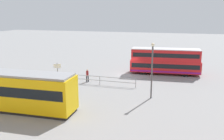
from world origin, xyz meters
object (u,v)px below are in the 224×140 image
object	(u,v)px
pedestrian_near_railing	(87,75)
info_sign	(57,69)
tram_yellow	(6,90)
double_decker_bus	(165,61)
street_lamp	(152,66)

from	to	relation	value
pedestrian_near_railing	info_sign	size ratio (longest dim) A/B	0.67
tram_yellow	info_sign	distance (m)	9.51
double_decker_bus	info_sign	bearing A→B (deg)	32.84
pedestrian_near_railing	double_decker_bus	bearing A→B (deg)	-141.84
pedestrian_near_railing	street_lamp	distance (m)	9.96
tram_yellow	street_lamp	xyz separation A→B (m)	(-12.64, -6.68, 1.64)
tram_yellow	info_sign	world-z (taller)	tram_yellow
info_sign	double_decker_bus	bearing A→B (deg)	-147.16
double_decker_bus	pedestrian_near_railing	size ratio (longest dim) A/B	6.07
pedestrian_near_railing	tram_yellow	bearing A→B (deg)	70.13
info_sign	street_lamp	xyz separation A→B (m)	(-12.51, 2.84, 1.78)
tram_yellow	info_sign	xyz separation A→B (m)	(-0.13, -9.51, -0.14)
tram_yellow	street_lamp	world-z (taller)	street_lamp
double_decker_bus	pedestrian_near_railing	distance (m)	11.87
tram_yellow	double_decker_bus	bearing A→B (deg)	-126.26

